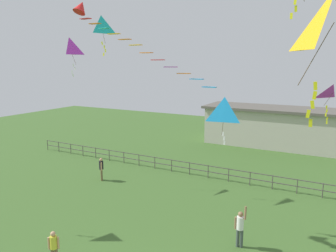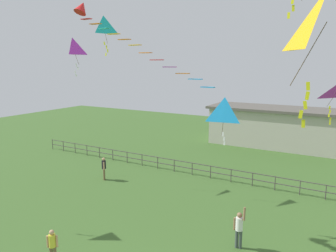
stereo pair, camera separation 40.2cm
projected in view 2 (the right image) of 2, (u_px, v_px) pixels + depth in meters
name	position (u px, v px, depth m)	size (l,w,h in m)	color
person_0	(104.00, 167.00, 22.69)	(0.36, 0.39, 1.62)	brown
person_1	(52.00, 244.00, 13.08)	(0.39, 0.29, 1.49)	brown
person_2	(239.00, 227.00, 14.19)	(0.52, 0.31, 1.98)	#3F4C47
kite_0	(73.00, 48.00, 21.16)	(1.07, 1.10, 2.47)	#B22DB2
kite_1	(225.00, 111.00, 15.46)	(1.23, 0.80, 2.27)	#198CD1
kite_3	(336.00, 94.00, 17.78)	(1.15, 1.26, 2.22)	#B22DB2
kite_4	(326.00, 26.00, 7.20)	(1.19, 1.17, 3.12)	yellow
kite_6	(104.00, 26.00, 19.56)	(0.76, 1.21, 2.38)	#19B2B2
streamer_kite	(93.00, 15.00, 15.06)	(7.11, 0.87, 3.95)	red
waterfront_railing	(229.00, 173.00, 22.35)	(36.03, 0.06, 0.95)	#4C4742
pavilion_building	(280.00, 127.00, 31.85)	(13.86, 4.95, 3.85)	#B7B2A3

